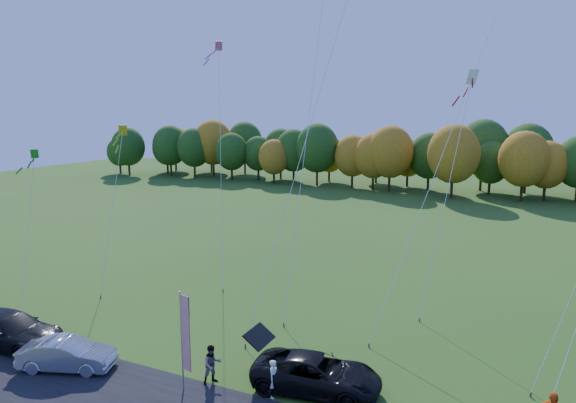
% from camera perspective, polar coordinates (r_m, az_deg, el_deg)
% --- Properties ---
extents(ground, '(160.00, 160.00, 0.00)m').
position_cam_1_polar(ground, '(24.58, -6.34, -18.64)').
color(ground, '#265215').
extents(tree_line, '(116.00, 12.00, 10.00)m').
position_cam_1_polar(tree_line, '(75.04, 16.26, 0.78)').
color(tree_line, '#1E4711').
rests_on(tree_line, ground).
extents(black_suv, '(5.80, 3.23, 1.53)m').
position_cam_1_polar(black_suv, '(23.01, 3.21, -18.56)').
color(black_suv, black).
rests_on(black_suv, ground).
extents(silver_sedan, '(4.59, 2.95, 1.43)m').
position_cam_1_polar(silver_sedan, '(26.66, -23.34, -15.32)').
color(silver_sedan, '#B3B3B8').
rests_on(silver_sedan, ground).
extents(dark_truck_a, '(6.05, 2.88, 1.70)m').
position_cam_1_polar(dark_truck_a, '(30.19, -28.52, -12.41)').
color(dark_truck_a, black).
rests_on(dark_truck_a, ground).
extents(person_tailgate_a, '(0.44, 0.62, 1.63)m').
position_cam_1_polar(person_tailgate_a, '(22.52, -1.55, -19.10)').
color(person_tailgate_a, white).
rests_on(person_tailgate_a, ground).
extents(person_tailgate_b, '(1.03, 1.07, 1.73)m').
position_cam_1_polar(person_tailgate_b, '(23.72, -8.42, -17.46)').
color(person_tailgate_b, gray).
rests_on(person_tailgate_b, ground).
extents(feather_flag, '(0.57, 0.20, 4.42)m').
position_cam_1_polar(feather_flag, '(22.45, -11.41, -13.99)').
color(feather_flag, '#999999').
rests_on(feather_flag, ground).
extents(kite_delta_blue, '(3.23, 12.10, 25.16)m').
position_cam_1_polar(kite_delta_blue, '(32.23, 2.55, 11.33)').
color(kite_delta_blue, '#4C3F33').
rests_on(kite_delta_blue, ground).
extents(kite_parafoil_orange, '(8.27, 12.90, 24.97)m').
position_cam_1_polar(kite_parafoil_orange, '(29.90, 18.86, 10.47)').
color(kite_parafoil_orange, '#4C3F33').
rests_on(kite_parafoil_orange, ground).
extents(kite_delta_red, '(4.38, 9.80, 22.63)m').
position_cam_1_polar(kite_delta_red, '(27.53, 2.47, 8.47)').
color(kite_delta_red, '#4C3F33').
rests_on(kite_delta_red, ground).
extents(kite_diamond_yellow, '(2.71, 5.64, 11.09)m').
position_cam_1_polar(kite_diamond_yellow, '(36.22, -18.93, -0.67)').
color(kite_diamond_yellow, '#4C3F33').
rests_on(kite_diamond_yellow, ground).
extents(kite_diamond_green, '(4.29, 5.33, 9.52)m').
position_cam_1_polar(kite_diamond_green, '(35.76, -26.90, -2.62)').
color(kite_diamond_green, '#4C3F33').
rests_on(kite_diamond_green, ground).
extents(kite_diamond_white, '(2.30, 5.47, 14.58)m').
position_cam_1_polar(kite_diamond_white, '(30.91, 17.25, 0.91)').
color(kite_diamond_white, '#4C3F33').
rests_on(kite_diamond_white, ground).
extents(kite_diamond_pink, '(4.18, 6.33, 17.01)m').
position_cam_1_polar(kite_diamond_pink, '(35.88, -7.49, 4.49)').
color(kite_diamond_pink, '#4C3F33').
rests_on(kite_diamond_pink, ground).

